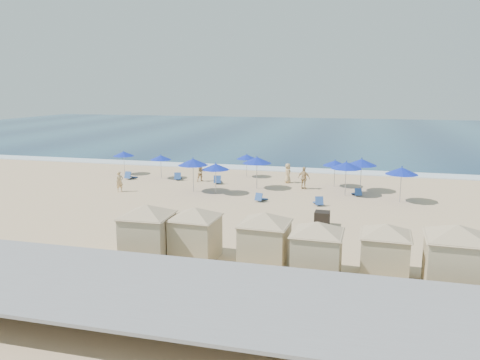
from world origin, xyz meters
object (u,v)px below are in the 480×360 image
(umbrella_5, at_px, (257,160))
(beachgoer_0, at_px, (120,182))
(umbrella_7, at_px, (335,163))
(beachgoer_1, at_px, (201,172))
(umbrella_3, at_px, (247,157))
(cabana_4, at_px, (385,244))
(umbrella_1, at_px, (161,158))
(umbrella_8, at_px, (362,162))
(umbrella_6, at_px, (346,165))
(trash_bin, at_px, (322,219))
(cabana_2, at_px, (265,233))
(beachgoer_3, at_px, (288,173))
(cabana_1, at_px, (195,226))
(umbrella_4, at_px, (216,167))
(cabana_5, at_px, (456,249))
(cabana_0, at_px, (147,225))
(umbrella_9, at_px, (402,171))
(beachgoer_2, at_px, (304,178))
(umbrella_2, at_px, (193,162))
(cabana_3, at_px, (317,243))
(umbrella_0, at_px, (124,154))

(umbrella_5, relative_size, beachgoer_0, 1.66)
(umbrella_7, xyz_separation_m, beachgoer_1, (-11.00, -0.63, -1.11))
(umbrella_3, distance_m, umbrella_5, 4.92)
(cabana_4, bearing_deg, beachgoer_1, 128.97)
(umbrella_1, distance_m, umbrella_8, 16.89)
(umbrella_6, relative_size, beachgoer_1, 1.60)
(trash_bin, distance_m, cabana_2, 7.29)
(beachgoer_3, bearing_deg, trash_bin, 178.82)
(cabana_1, bearing_deg, umbrella_8, 66.36)
(beachgoer_1, relative_size, beachgoer_3, 1.00)
(umbrella_4, bearing_deg, cabana_1, -76.44)
(trash_bin, height_order, umbrella_8, umbrella_8)
(cabana_5, relative_size, beachgoer_0, 3.00)
(cabana_0, relative_size, umbrella_9, 1.78)
(cabana_2, relative_size, beachgoer_2, 2.48)
(umbrella_1, relative_size, umbrella_2, 0.80)
(beachgoer_2, bearing_deg, umbrella_3, -12.53)
(cabana_3, distance_m, umbrella_8, 17.49)
(umbrella_5, height_order, umbrella_9, umbrella_5)
(cabana_3, relative_size, umbrella_2, 1.60)
(cabana_5, distance_m, umbrella_2, 21.26)
(umbrella_3, xyz_separation_m, beachgoer_2, (5.52, -3.74, -0.94))
(cabana_2, relative_size, cabana_5, 0.92)
(cabana_5, distance_m, umbrella_8, 17.75)
(cabana_1, xyz_separation_m, umbrella_6, (6.19, 14.92, 0.71))
(umbrella_0, bearing_deg, umbrella_7, -2.29)
(umbrella_7, height_order, beachgoer_0, umbrella_7)
(cabana_0, xyz_separation_m, cabana_3, (7.73, -0.26, -0.10))
(cabana_0, bearing_deg, umbrella_1, 112.32)
(umbrella_1, xyz_separation_m, beachgoer_0, (-0.84, -5.74, -1.05))
(cabana_1, bearing_deg, umbrella_7, 73.70)
(umbrella_1, xyz_separation_m, umbrella_9, (19.52, -3.86, 0.37))
(cabana_1, distance_m, beachgoer_3, 18.59)
(cabana_2, height_order, beachgoer_2, cabana_2)
(umbrella_2, xyz_separation_m, beachgoer_3, (6.39, 5.20, -1.48))
(beachgoer_1, bearing_deg, cabana_2, -104.11)
(umbrella_4, xyz_separation_m, umbrella_5, (2.56, 2.53, 0.21))
(umbrella_1, bearing_deg, umbrella_0, 166.46)
(cabana_1, bearing_deg, umbrella_6, 67.47)
(cabana_2, relative_size, umbrella_3, 2.08)
(beachgoer_0, bearing_deg, umbrella_0, 63.19)
(cabana_5, relative_size, umbrella_6, 1.81)
(cabana_2, height_order, umbrella_1, cabana_2)
(cabana_0, xyz_separation_m, beachgoer_2, (5.10, 16.96, -0.74))
(cabana_1, distance_m, umbrella_2, 14.25)
(cabana_4, bearing_deg, umbrella_6, 98.04)
(trash_bin, height_order, umbrella_0, umbrella_0)
(umbrella_5, height_order, umbrella_7, umbrella_5)
(umbrella_1, distance_m, umbrella_9, 19.90)
(trash_bin, relative_size, beachgoer_3, 0.51)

